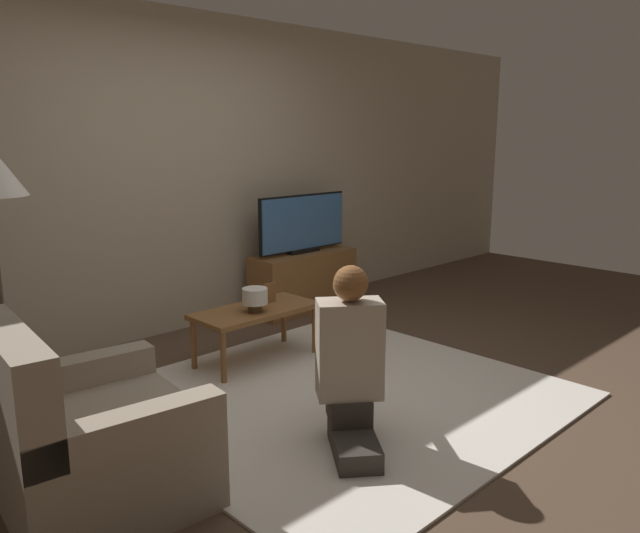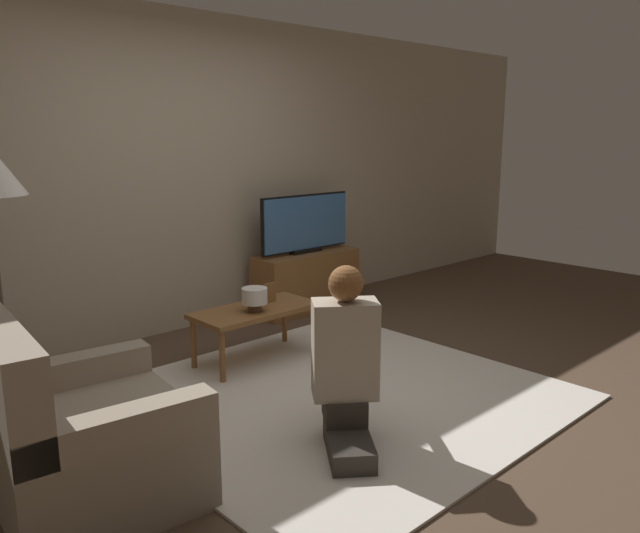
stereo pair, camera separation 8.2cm
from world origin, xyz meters
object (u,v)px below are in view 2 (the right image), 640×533
object	(u,v)px
armchair	(84,441)
tv	(306,223)
coffee_table	(256,314)
person_kneeling	(345,359)
table_lamp	(255,297)

from	to	relation	value
armchair	tv	bearing A→B (deg)	-53.37
coffee_table	person_kneeling	bearing A→B (deg)	-107.25
armchair	person_kneeling	bearing A→B (deg)	-103.62
tv	person_kneeling	bearing A→B (deg)	-127.43
person_kneeling	armchair	bearing A→B (deg)	17.35
table_lamp	person_kneeling	bearing A→B (deg)	-105.69
coffee_table	armchair	size ratio (longest dim) A/B	0.93
tv	person_kneeling	xyz separation A→B (m)	(-1.59, -2.08, -0.34)
tv	armchair	world-z (taller)	tv
coffee_table	armchair	distance (m)	1.83
tv	table_lamp	distance (m)	1.54
tv	table_lamp	xyz separation A→B (m)	(-1.24, -0.85, -0.31)
coffee_table	table_lamp	xyz separation A→B (m)	(-0.06, -0.07, 0.15)
tv	coffee_table	distance (m)	1.49
tv	armchair	size ratio (longest dim) A/B	1.04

